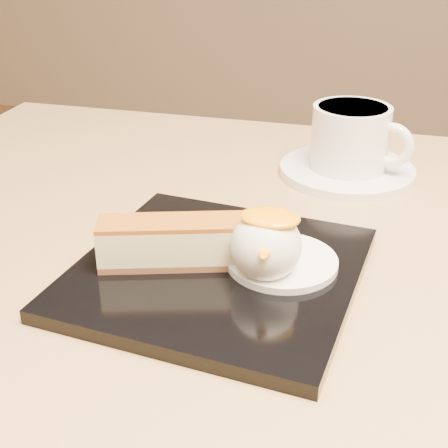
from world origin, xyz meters
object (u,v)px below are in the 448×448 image
(table, at_px, (199,407))
(cheesecake, at_px, (174,242))
(saucer, at_px, (347,171))
(coffee_cup, at_px, (352,136))
(dessert_plate, at_px, (218,272))
(ice_cream_scoop, at_px, (266,246))

(table, xyz_separation_m, cheesecake, (-0.01, -0.02, 0.19))
(table, height_order, cheesecake, cheesecake)
(saucer, distance_m, coffee_cup, 0.04)
(dessert_plate, relative_size, ice_cream_scoop, 3.98)
(ice_cream_scoop, bearing_deg, coffee_cup, 79.99)
(coffee_cup, bearing_deg, dessert_plate, -91.80)
(table, relative_size, dessert_plate, 3.64)
(table, xyz_separation_m, coffee_cup, (0.11, 0.24, 0.20))
(saucer, bearing_deg, ice_cream_scoop, -99.52)
(saucer, bearing_deg, table, -113.72)
(dessert_plate, xyz_separation_m, saucer, (0.08, 0.25, -0.00))
(dessert_plate, relative_size, saucer, 1.47)
(table, bearing_deg, dessert_plate, -25.37)
(table, relative_size, ice_cream_scoop, 14.48)
(saucer, bearing_deg, coffee_cup, -17.07)
(ice_cream_scoop, bearing_deg, table, 166.04)
(cheesecake, xyz_separation_m, ice_cream_scoop, (0.07, 0.00, 0.01))
(dessert_plate, height_order, ice_cream_scoop, ice_cream_scoop)
(dessert_plate, bearing_deg, saucer, 71.60)
(dessert_plate, bearing_deg, cheesecake, -171.87)
(dessert_plate, distance_m, coffee_cup, 0.26)
(saucer, relative_size, coffee_cup, 1.34)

